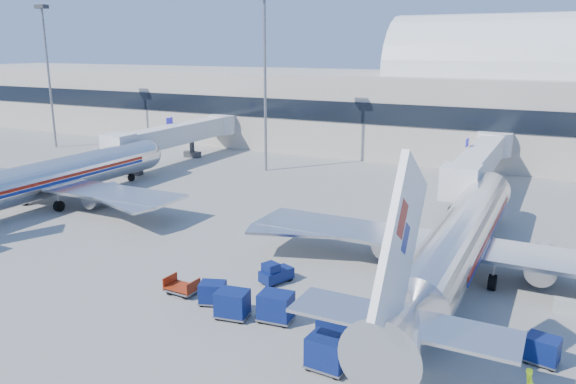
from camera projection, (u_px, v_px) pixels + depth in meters
The scene contains 17 objects.
ground at pixel (306, 275), 41.35m from camera, with size 260.00×260.00×0.00m, color gray.
terminal at pixel (374, 100), 93.70m from camera, with size 170.00×28.15×21.00m.
airliner_main at pixel (459, 240), 40.13m from camera, with size 32.00×37.26×12.07m.
airliner_mid at pixel (47, 179), 58.49m from camera, with size 32.00×37.26×12.07m.
jetbridge_near at pixel (482, 159), 63.63m from camera, with size 4.40×27.50×6.25m.
jetbridge_mid at pixel (182, 134), 81.99m from camera, with size 4.40×27.50×6.25m.
mast_far_west at pixel (47, 56), 89.73m from camera, with size 2.00×1.20×22.60m.
mast_west at pixel (265, 58), 72.25m from camera, with size 2.00×1.20×22.60m.
tug_lead at pixel (335, 321), 32.92m from camera, with size 2.57×1.71×1.53m.
tug_right at pixel (439, 321), 33.09m from camera, with size 2.38×1.89×1.39m.
tug_left at pixel (275, 273), 39.85m from camera, with size 2.02×2.68×1.57m.
cart_train_a at pixel (276, 306), 34.16m from camera, with size 2.25×1.81×1.85m.
cart_train_b at pixel (232, 304), 34.60m from camera, with size 2.25×1.86×1.79m.
cart_train_c at pixel (213, 293), 36.49m from camera, with size 2.06×1.81×1.51m.
cart_solo_near at pixel (328, 352), 29.04m from camera, with size 2.20×1.74×1.86m.
cart_solo_far at pixel (543, 350), 29.65m from camera, with size 1.94×1.62×1.52m.
cart_open_red at pixel (182, 289), 38.05m from camera, with size 2.19×1.59×0.57m.
Camera 1 is at (16.21, -34.90, 16.38)m, focal length 35.00 mm.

